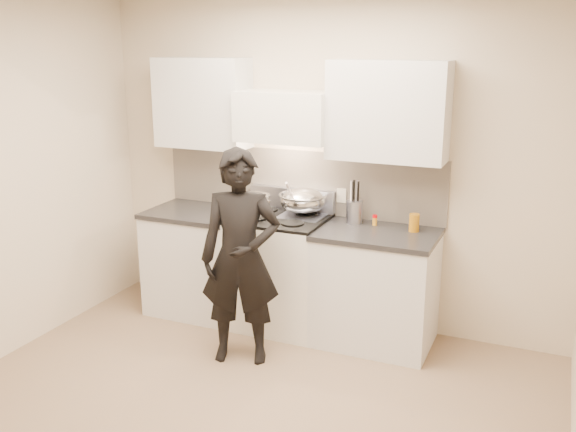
{
  "coord_description": "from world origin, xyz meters",
  "views": [
    {
      "loc": [
        1.76,
        -3.18,
        2.35
      ],
      "look_at": [
        -0.06,
        1.05,
        1.07
      ],
      "focal_mm": 40.0,
      "sensor_mm": 36.0,
      "label": 1
    }
  ],
  "objects_px": {
    "wok": "(303,200)",
    "counter_right": "(376,287)",
    "stove": "(279,271)",
    "person": "(241,258)",
    "utensil_crock": "(354,210)"
  },
  "relations": [
    {
      "from": "stove",
      "to": "person",
      "type": "bearing_deg",
      "value": -91.11
    },
    {
      "from": "stove",
      "to": "wok",
      "type": "relative_size",
      "value": 1.96
    },
    {
      "from": "wok",
      "to": "person",
      "type": "bearing_deg",
      "value": -101.27
    },
    {
      "from": "wok",
      "to": "utensil_crock",
      "type": "distance_m",
      "value": 0.44
    },
    {
      "from": "utensil_crock",
      "to": "person",
      "type": "bearing_deg",
      "value": -126.0
    },
    {
      "from": "wok",
      "to": "counter_right",
      "type": "bearing_deg",
      "value": -11.97
    },
    {
      "from": "counter_right",
      "to": "wok",
      "type": "relative_size",
      "value": 1.88
    },
    {
      "from": "stove",
      "to": "person",
      "type": "distance_m",
      "value": 0.74
    },
    {
      "from": "stove",
      "to": "counter_right",
      "type": "relative_size",
      "value": 1.04
    },
    {
      "from": "person",
      "to": "stove",
      "type": "bearing_deg",
      "value": 69.76
    },
    {
      "from": "counter_right",
      "to": "stove",
      "type": "bearing_deg",
      "value": -180.0
    },
    {
      "from": "counter_right",
      "to": "person",
      "type": "height_order",
      "value": "person"
    },
    {
      "from": "wok",
      "to": "person",
      "type": "xyz_separation_m",
      "value": [
        -0.16,
        -0.81,
        -0.26
      ]
    },
    {
      "from": "stove",
      "to": "counter_right",
      "type": "height_order",
      "value": "stove"
    },
    {
      "from": "stove",
      "to": "wok",
      "type": "height_order",
      "value": "wok"
    }
  ]
}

